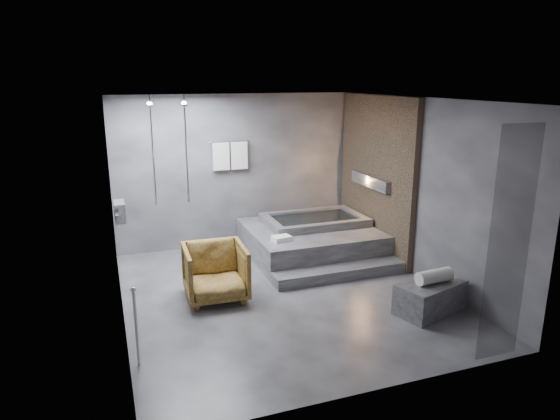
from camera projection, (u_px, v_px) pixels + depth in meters
name	position (u px, v px, depth m)	size (l,w,h in m)	color
room	(304.00, 174.00, 7.23)	(5.00, 5.04, 2.82)	#303033
tub_deck	(311.00, 241.00, 8.93)	(2.20, 2.00, 0.50)	#353538
tub_step	(340.00, 273.00, 7.90)	(2.20, 0.36, 0.18)	#353538
concrete_bench	(430.00, 297.00, 6.74)	(0.94, 0.52, 0.42)	#303032
driftwood_chair	(215.00, 272.00, 7.10)	(0.85, 0.88, 0.80)	#4C3413
rolled_towel	(434.00, 276.00, 6.65)	(0.19, 0.19, 0.52)	silver
deck_towel	(281.00, 238.00, 8.14)	(0.29, 0.22, 0.08)	white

